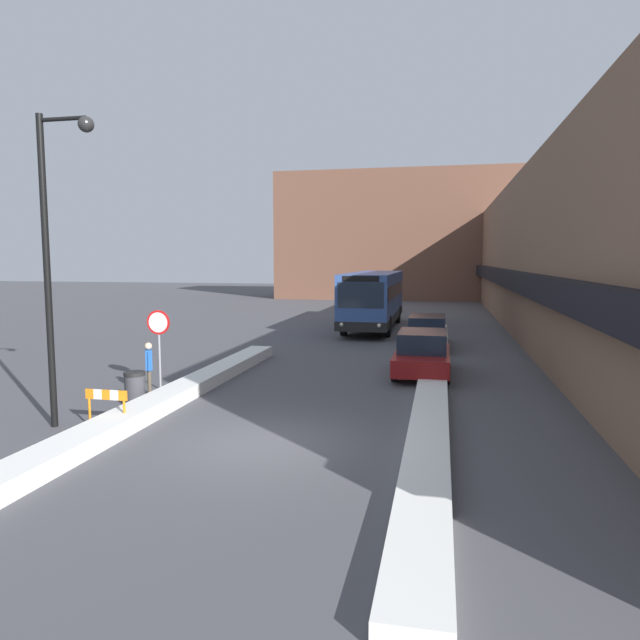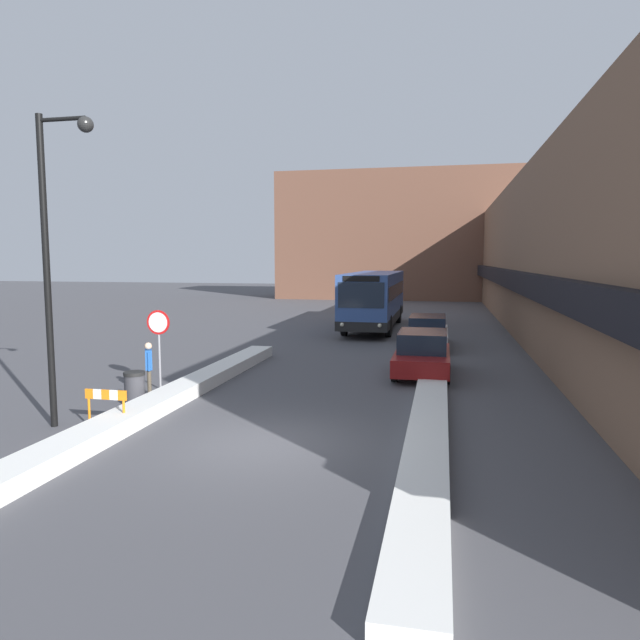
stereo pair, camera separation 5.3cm
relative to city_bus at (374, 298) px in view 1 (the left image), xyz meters
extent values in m
plane|color=#47474C|center=(0.07, -21.51, -1.80)|extent=(160.00, 160.00, 0.00)
cube|color=brown|center=(10.07, 2.49, 2.43)|extent=(5.00, 60.00, 8.47)
cube|color=black|center=(7.32, 2.49, 1.25)|extent=(0.50, 60.00, 0.90)
cube|color=brown|center=(0.07, 26.86, 4.62)|extent=(26.00, 8.00, 12.84)
cube|color=silver|center=(-3.53, -18.92, -1.60)|extent=(0.90, 17.21, 0.40)
cube|color=silver|center=(3.67, -18.57, -1.65)|extent=(0.90, 18.08, 0.29)
cube|color=#335193|center=(0.00, 0.01, 0.09)|extent=(2.59, 11.01, 2.80)
cube|color=black|center=(0.00, 0.01, -1.07)|extent=(2.61, 11.03, 0.49)
cube|color=#192333|center=(0.00, 0.01, 0.48)|extent=(2.62, 10.13, 0.77)
cube|color=#192333|center=(0.00, -5.51, 0.51)|extent=(2.28, 0.03, 1.26)
cube|color=black|center=(0.00, -5.51, 1.31)|extent=(1.82, 0.03, 0.28)
sphere|color=#F2EAC6|center=(-0.93, -5.52, -0.96)|extent=(0.20, 0.20, 0.20)
sphere|color=#F2EAC6|center=(0.93, -5.52, -0.96)|extent=(0.20, 0.20, 0.20)
cylinder|color=black|center=(-1.18, -3.41, -1.23)|extent=(0.28, 1.15, 1.15)
cylinder|color=black|center=(1.18, -3.41, -1.23)|extent=(0.28, 1.15, 1.15)
cylinder|color=black|center=(-1.18, 3.42, -1.23)|extent=(0.28, 1.15, 1.15)
cylinder|color=black|center=(1.18, 3.42, -1.23)|extent=(0.28, 1.15, 1.15)
cube|color=maroon|center=(3.27, -13.04, -1.25)|extent=(1.88, 4.30, 0.59)
cube|color=#192333|center=(3.27, -12.93, -0.61)|extent=(1.65, 2.37, 0.69)
cylinder|color=black|center=(4.12, -14.38, -1.49)|extent=(0.20, 0.63, 0.63)
cylinder|color=black|center=(2.41, -14.38, -1.49)|extent=(0.20, 0.63, 0.63)
cylinder|color=black|center=(4.12, -11.71, -1.49)|extent=(0.20, 0.63, 0.63)
cylinder|color=black|center=(2.41, -11.71, -1.49)|extent=(0.20, 0.63, 0.63)
cube|color=#B7B7BC|center=(3.27, -6.49, -1.28)|extent=(1.84, 4.87, 0.55)
cube|color=#192333|center=(3.27, -6.37, -0.68)|extent=(1.62, 2.68, 0.65)
cylinder|color=black|center=(4.10, -8.00, -1.49)|extent=(0.20, 0.62, 0.62)
cylinder|color=black|center=(2.43, -8.00, -1.49)|extent=(0.20, 0.62, 0.62)
cylinder|color=black|center=(4.10, -4.98, -1.49)|extent=(0.20, 0.62, 0.62)
cylinder|color=black|center=(2.43, -4.98, -1.49)|extent=(0.20, 0.62, 0.62)
cylinder|color=gray|center=(-4.68, -17.07, -0.55)|extent=(0.07, 0.07, 2.50)
cylinder|color=red|center=(-4.68, -17.09, 0.32)|extent=(0.76, 0.03, 0.76)
cylinder|color=white|center=(-4.68, -17.10, 0.32)|extent=(0.62, 0.02, 0.62)
cylinder|color=black|center=(-5.29, -21.27, 1.90)|extent=(0.16, 0.16, 7.41)
cylinder|color=black|center=(-4.69, -21.27, 5.46)|extent=(1.20, 0.10, 0.10)
sphere|color=black|center=(-4.09, -21.27, 5.31)|extent=(0.36, 0.36, 0.36)
cylinder|color=brown|center=(-4.70, -17.72, -1.41)|extent=(0.12, 0.12, 0.79)
cylinder|color=brown|center=(-4.56, -17.96, -1.41)|extent=(0.12, 0.12, 0.79)
cube|color=#1E51A3|center=(-4.63, -17.84, -0.72)|extent=(0.38, 0.47, 0.59)
sphere|color=beige|center=(-4.63, -17.84, -0.31)|extent=(0.22, 0.22, 0.22)
cylinder|color=#1E51A3|center=(-4.73, -17.65, -0.75)|extent=(0.09, 0.09, 0.56)
cylinder|color=#1E51A3|center=(-4.52, -18.03, -0.75)|extent=(0.09, 0.09, 0.56)
cylinder|color=#38383D|center=(-4.43, -19.01, -1.38)|extent=(0.56, 0.56, 0.85)
cylinder|color=black|center=(-4.43, -19.01, -0.90)|extent=(0.59, 0.59, 0.10)
cylinder|color=orange|center=(-4.43, -21.12, -1.45)|extent=(0.06, 0.06, 0.70)
cylinder|color=orange|center=(-3.49, -21.12, -1.45)|extent=(0.06, 0.06, 0.70)
cube|color=orange|center=(-4.40, -21.12, -0.98)|extent=(0.22, 0.04, 0.24)
cube|color=white|center=(-4.18, -21.12, -0.98)|extent=(0.22, 0.04, 0.24)
cube|color=orange|center=(-3.96, -21.12, -0.98)|extent=(0.22, 0.04, 0.24)
cube|color=white|center=(-3.74, -21.12, -0.98)|extent=(0.22, 0.04, 0.24)
cube|color=orange|center=(-3.52, -21.12, -0.98)|extent=(0.22, 0.04, 0.24)
camera|label=1|loc=(3.88, -33.18, 2.27)|focal=32.00mm
camera|label=2|loc=(3.94, -33.17, 2.27)|focal=32.00mm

